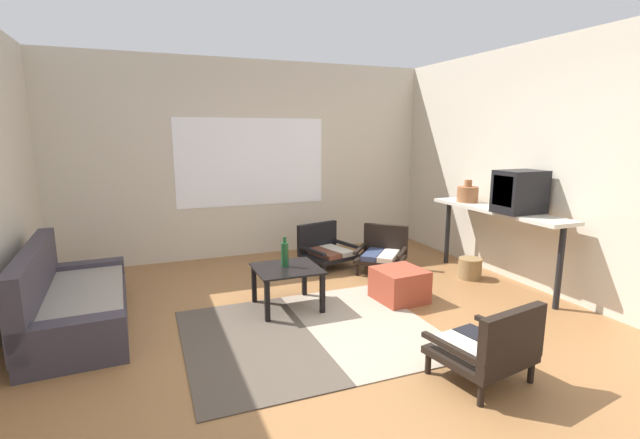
% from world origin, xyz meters
% --- Properties ---
extents(ground_plane, '(7.80, 7.80, 0.00)m').
position_xyz_m(ground_plane, '(0.00, 0.00, 0.00)').
color(ground_plane, olive).
extents(far_wall_with_window, '(5.60, 0.13, 2.70)m').
position_xyz_m(far_wall_with_window, '(0.00, 3.06, 1.35)').
color(far_wall_with_window, beige).
rests_on(far_wall_with_window, ground).
extents(side_wall_right, '(0.12, 6.60, 2.70)m').
position_xyz_m(side_wall_right, '(2.66, 0.30, 1.35)').
color(side_wall_right, beige).
rests_on(side_wall_right, ground).
extents(area_rug, '(2.14, 1.81, 0.01)m').
position_xyz_m(area_rug, '(-0.16, 0.25, 0.01)').
color(area_rug, '#4C4238').
rests_on(area_rug, ground).
extents(couch, '(0.85, 1.85, 0.76)m').
position_xyz_m(couch, '(-2.10, 1.16, 0.23)').
color(couch, '#38333D').
rests_on(couch, ground).
extents(coffee_table, '(0.63, 0.60, 0.42)m').
position_xyz_m(coffee_table, '(-0.17, 0.88, 0.34)').
color(coffee_table, black).
rests_on(coffee_table, ground).
extents(armchair_by_window, '(0.75, 0.72, 0.54)m').
position_xyz_m(armchair_by_window, '(0.74, 2.10, 0.23)').
color(armchair_by_window, black).
rests_on(armchair_by_window, ground).
extents(armchair_striped_foreground, '(0.69, 0.65, 0.59)m').
position_xyz_m(armchair_striped_foreground, '(0.72, -0.94, 0.27)').
color(armchair_striped_foreground, black).
rests_on(armchair_striped_foreground, ground).
extents(armchair_corner, '(0.80, 0.80, 0.56)m').
position_xyz_m(armchair_corner, '(1.32, 1.62, 0.26)').
color(armchair_corner, black).
rests_on(armchair_corner, ground).
extents(ottoman_orange, '(0.51, 0.51, 0.34)m').
position_xyz_m(ottoman_orange, '(0.98, 0.64, 0.17)').
color(ottoman_orange, '#993D28').
rests_on(ottoman_orange, ground).
extents(console_shelf, '(0.40, 1.86, 0.88)m').
position_xyz_m(console_shelf, '(2.31, 0.74, 0.78)').
color(console_shelf, beige).
rests_on(console_shelf, ground).
extents(crt_television, '(0.48, 0.35, 0.45)m').
position_xyz_m(crt_television, '(2.30, 0.45, 1.11)').
color(crt_television, black).
rests_on(crt_television, console_shelf).
extents(clay_vase, '(0.26, 0.26, 0.28)m').
position_xyz_m(clay_vase, '(2.31, 1.26, 0.98)').
color(clay_vase, '#935B38').
rests_on(clay_vase, console_shelf).
extents(glass_bottle, '(0.07, 0.07, 0.30)m').
position_xyz_m(glass_bottle, '(-0.18, 0.92, 0.55)').
color(glass_bottle, '#194723').
rests_on(glass_bottle, coffee_table).
extents(wicker_basket, '(0.27, 0.27, 0.25)m').
position_xyz_m(wicker_basket, '(2.15, 0.96, 0.12)').
color(wicker_basket, olive).
rests_on(wicker_basket, ground).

